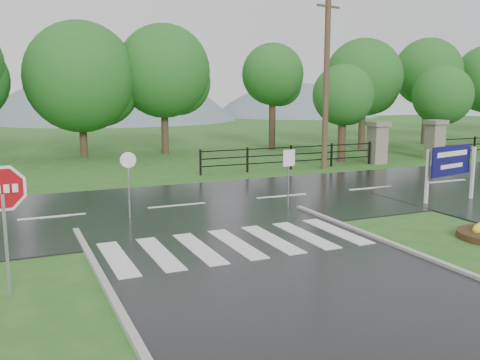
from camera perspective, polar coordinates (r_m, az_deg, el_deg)
name	(u,v)px	position (r m, az deg, el deg)	size (l,w,h in m)	color
ground	(354,324)	(9.53, 12.11, -14.77)	(120.00, 120.00, 0.00)	#295D1F
main_road	(177,207)	(18.17, -6.72, -2.86)	(90.00, 8.00, 0.04)	black
crosswalk	(236,244)	(13.61, -0.40, -6.79)	(6.50, 2.80, 0.02)	silver
pillar_west	(377,142)	(29.44, 14.44, 3.99)	(1.00, 1.00, 2.24)	gray
pillar_east	(435,139)	(32.07, 20.08, 4.15)	(1.00, 1.00, 2.24)	gray
fence_west	(291,155)	(26.56, 5.46, 2.69)	(9.58, 0.08, 1.20)	black
hills	(82,237)	(75.05, -16.54, -5.82)	(102.00, 48.00, 48.00)	slate
treeline	(122,158)	(31.82, -12.52, 2.33)	(83.20, 5.20, 10.00)	#1C5C1D
stop_sign	(3,200)	(10.85, -23.97, -2.00)	(1.19, 0.18, 2.69)	#939399
estate_billboard	(451,163)	(19.99, 21.61, 1.67)	(2.24, 0.58, 2.00)	silver
reg_sign_small	(289,167)	(17.47, 5.22, 1.40)	(0.44, 0.07, 1.99)	#939399
reg_sign_round	(129,176)	(16.43, -11.80, 0.38)	(0.46, 0.16, 2.07)	#939399
utility_pole_east	(326,81)	(26.79, 9.19, 10.36)	(1.49, 0.45, 8.49)	#473523
entrance_tree_left	(343,96)	(29.78, 10.94, 8.83)	(3.31, 3.31, 5.28)	#3D2B1C
entrance_tree_right	(443,96)	(34.31, 20.80, 8.41)	(3.53, 3.53, 5.35)	#3D2B1C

